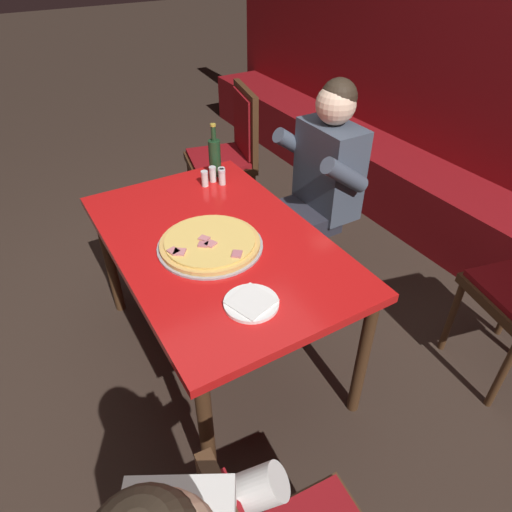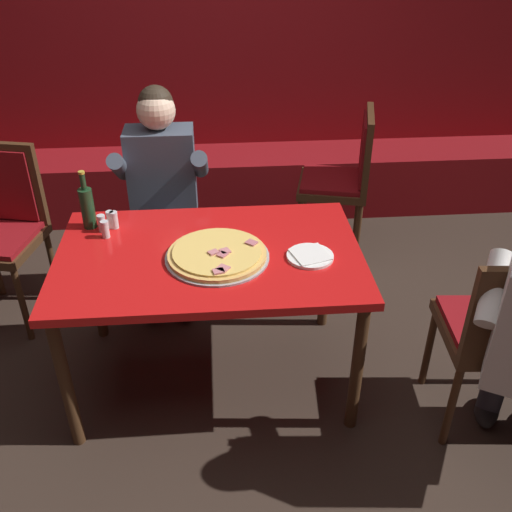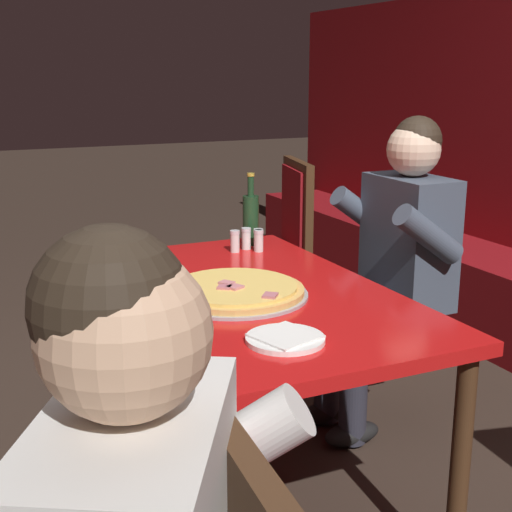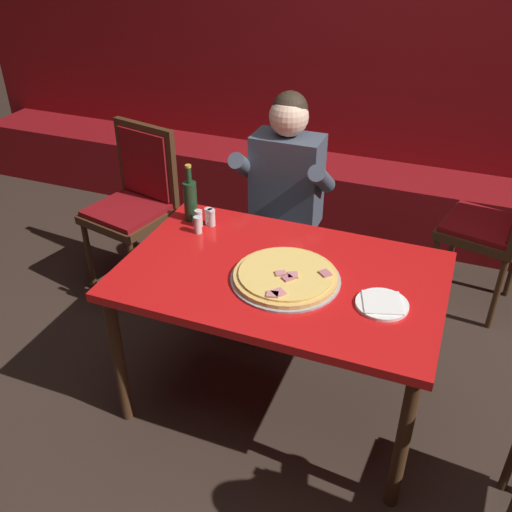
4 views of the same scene
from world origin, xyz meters
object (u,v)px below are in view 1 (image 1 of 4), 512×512
(pizza, at_px, (210,243))
(shaker_black_pepper, at_px, (222,176))
(shaker_red_pepper_flakes, at_px, (222,178))
(shaker_oregano, at_px, (205,179))
(beer_bottle, at_px, (215,156))
(plate_white_paper, at_px, (251,303))
(shaker_parmesan, at_px, (213,175))
(main_dining_table, at_px, (218,253))
(dining_chair_near_left, at_px, (230,149))
(diner_seated_blue_shirt, at_px, (316,185))

(pizza, distance_m, shaker_black_pepper, 0.60)
(shaker_black_pepper, distance_m, shaker_red_pepper_flakes, 0.02)
(shaker_oregano, bearing_deg, shaker_red_pepper_flakes, 70.92)
(beer_bottle, bearing_deg, plate_white_paper, -19.59)
(shaker_black_pepper, xyz_separation_m, shaker_parmesan, (-0.04, -0.04, 0.00))
(main_dining_table, height_order, shaker_red_pepper_flakes, shaker_red_pepper_flakes)
(pizza, relative_size, shaker_oregano, 5.41)
(dining_chair_near_left, bearing_deg, shaker_black_pepper, -30.75)
(plate_white_paper, relative_size, shaker_red_pepper_flakes, 2.44)
(beer_bottle, height_order, shaker_black_pepper, beer_bottle)
(plate_white_paper, height_order, diner_seated_blue_shirt, diner_seated_blue_shirt)
(shaker_oregano, relative_size, diner_seated_blue_shirt, 0.07)
(pizza, distance_m, shaker_oregano, 0.57)
(main_dining_table, xyz_separation_m, shaker_parmesan, (-0.51, 0.23, 0.12))
(pizza, bearing_deg, main_dining_table, 126.18)
(shaker_red_pepper_flakes, height_order, diner_seated_blue_shirt, diner_seated_blue_shirt)
(main_dining_table, xyz_separation_m, plate_white_paper, (0.45, -0.08, 0.09))
(plate_white_paper, bearing_deg, main_dining_table, 169.86)
(shaker_red_pepper_flakes, distance_m, shaker_parmesan, 0.06)
(pizza, bearing_deg, shaker_red_pepper_flakes, 147.38)
(shaker_oregano, relative_size, shaker_parmesan, 1.00)
(main_dining_table, xyz_separation_m, pizza, (0.04, -0.05, 0.10))
(diner_seated_blue_shirt, bearing_deg, shaker_oregano, -111.20)
(plate_white_paper, height_order, shaker_parmesan, shaker_parmesan)
(pizza, bearing_deg, plate_white_paper, -4.18)
(shaker_parmesan, bearing_deg, shaker_oregano, -67.59)
(shaker_parmesan, relative_size, dining_chair_near_left, 0.09)
(plate_white_paper, xyz_separation_m, beer_bottle, (-1.02, 0.36, 0.10))
(beer_bottle, bearing_deg, dining_chair_near_left, 145.96)
(plate_white_paper, bearing_deg, shaker_red_pepper_flakes, 159.16)
(main_dining_table, distance_m, plate_white_paper, 0.46)
(shaker_red_pepper_flakes, bearing_deg, shaker_black_pepper, 159.02)
(dining_chair_near_left, bearing_deg, beer_bottle, -34.04)
(shaker_black_pepper, bearing_deg, diner_seated_blue_shirt, 66.19)
(plate_white_paper, xyz_separation_m, shaker_parmesan, (-0.96, 0.31, 0.03))
(main_dining_table, relative_size, pizza, 2.97)
(plate_white_paper, xyz_separation_m, diner_seated_blue_shirt, (-0.71, 0.83, -0.06))
(plate_white_paper, distance_m, shaker_black_pepper, 0.98)
(plate_white_paper, distance_m, shaker_red_pepper_flakes, 0.96)
(main_dining_table, bearing_deg, plate_white_paper, -10.14)
(shaker_oregano, bearing_deg, pizza, -23.36)
(shaker_black_pepper, distance_m, shaker_oregano, 0.10)
(shaker_red_pepper_flakes, bearing_deg, diner_seated_blue_shirt, 68.42)
(pizza, distance_m, plate_white_paper, 0.41)
(shaker_black_pepper, height_order, shaker_parmesan, same)
(shaker_black_pepper, xyz_separation_m, shaker_oregano, (-0.01, -0.10, 0.00))
(shaker_oregano, xyz_separation_m, diner_seated_blue_shirt, (0.22, 0.58, -0.09))
(shaker_red_pepper_flakes, bearing_deg, shaker_oregano, -109.08)
(shaker_black_pepper, xyz_separation_m, diner_seated_blue_shirt, (0.21, 0.48, -0.09))
(plate_white_paper, relative_size, diner_seated_blue_shirt, 0.16)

